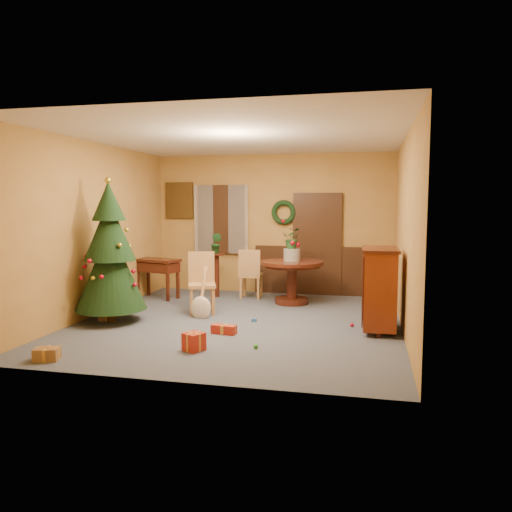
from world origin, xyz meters
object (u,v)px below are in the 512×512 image
(writing_desk, at_px, (157,269))
(christmas_tree, at_px, (110,254))
(chair_near, at_px, (202,280))
(sideboard, at_px, (379,287))
(dining_table, at_px, (292,274))

(writing_desk, bearing_deg, christmas_tree, -87.26)
(chair_near, bearing_deg, sideboard, -11.98)
(dining_table, height_order, sideboard, sideboard)
(chair_near, distance_m, sideboard, 3.03)
(christmas_tree, distance_m, writing_desk, 2.07)
(sideboard, bearing_deg, chair_near, 168.02)
(christmas_tree, relative_size, writing_desk, 2.35)
(christmas_tree, bearing_deg, chair_near, 38.92)
(dining_table, height_order, chair_near, chair_near)
(christmas_tree, xyz_separation_m, writing_desk, (-0.10, 2.00, -0.49))
(writing_desk, xyz_separation_m, sideboard, (4.25, -1.67, 0.07))
(dining_table, relative_size, christmas_tree, 0.51)
(chair_near, xyz_separation_m, sideboard, (2.97, -0.63, 0.10))
(chair_near, bearing_deg, writing_desk, 140.89)
(dining_table, xyz_separation_m, christmas_tree, (-2.59, -2.07, 0.52))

